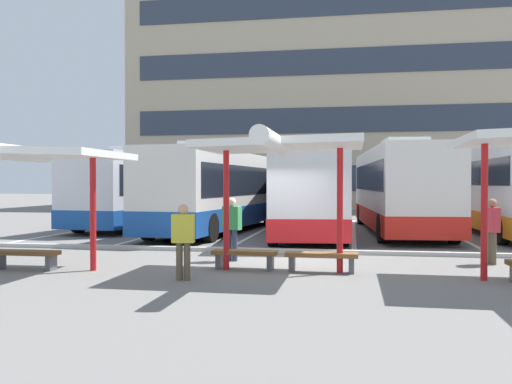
{
  "coord_description": "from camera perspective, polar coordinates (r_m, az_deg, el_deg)",
  "views": [
    {
      "loc": [
        1.88,
        -14.52,
        2.03
      ],
      "look_at": [
        -1.26,
        3.41,
        1.73
      ],
      "focal_mm": 38.88,
      "sensor_mm": 36.0,
      "label": 1
    }
  ],
  "objects": [
    {
      "name": "ground_plane",
      "position": [
        14.78,
        2.55,
        -6.97
      ],
      "size": [
        160.0,
        160.0,
        0.0
      ],
      "primitive_type": "plane",
      "color": "slate"
    },
    {
      "name": "coach_bus_3",
      "position": [
        23.53,
        14.46,
        0.19
      ],
      "size": [
        3.41,
        11.94,
        3.72
      ],
      "color": "silver",
      "rests_on": "ground"
    },
    {
      "name": "waiting_shelter_1",
      "position": [
        12.44,
        2.54,
        4.58
      ],
      "size": [
        3.63,
        4.68,
        3.05
      ],
      "color": "red",
      "rests_on": "ground"
    },
    {
      "name": "lane_stripe_3",
      "position": [
        23.68,
        10.02,
        -3.99
      ],
      "size": [
        0.16,
        14.0,
        0.01
      ],
      "primitive_type": "cube",
      "color": "white",
      "rests_on": "ground"
    },
    {
      "name": "coach_bus_0",
      "position": [
        26.72,
        -10.68,
        0.19
      ],
      "size": [
        3.73,
        11.88,
        3.64
      ],
      "color": "silver",
      "rests_on": "ground"
    },
    {
      "name": "platform_kerb",
      "position": [
        16.16,
        3.19,
        -6.07
      ],
      "size": [
        44.0,
        0.24,
        0.12
      ],
      "primitive_type": "cube",
      "color": "#ADADA8",
      "rests_on": "ground"
    },
    {
      "name": "lane_stripe_0",
      "position": [
        26.33,
        -16.06,
        -3.52
      ],
      "size": [
        0.16,
        14.0,
        0.01
      ],
      "primitive_type": "cube",
      "color": "white",
      "rests_on": "ground"
    },
    {
      "name": "waiting_passenger_0",
      "position": [
        15.01,
        23.13,
        -3.3
      ],
      "size": [
        0.3,
        0.5,
        1.64
      ],
      "color": "brown",
      "rests_on": "ground"
    },
    {
      "name": "coach_bus_1",
      "position": [
        23.26,
        -3.93,
        0.05
      ],
      "size": [
        3.6,
        11.7,
        3.63
      ],
      "color": "silver",
      "rests_on": "ground"
    },
    {
      "name": "lane_stripe_4",
      "position": [
        24.0,
        19.28,
        -3.96
      ],
      "size": [
        0.16,
        14.0,
        0.01
      ],
      "primitive_type": "cube",
      "color": "white",
      "rests_on": "ground"
    },
    {
      "name": "lane_stripe_2",
      "position": [
        23.98,
        0.76,
        -3.91
      ],
      "size": [
        0.16,
        14.0,
        0.01
      ],
      "primitive_type": "cube",
      "color": "white",
      "rests_on": "ground"
    },
    {
      "name": "waiting_passenger_2",
      "position": [
        11.66,
        -7.51,
        -4.58
      ],
      "size": [
        0.48,
        0.27,
        1.59
      ],
      "color": "brown",
      "rests_on": "ground"
    },
    {
      "name": "bench_2",
      "position": [
        12.75,
        6.75,
        -6.72
      ],
      "size": [
        1.65,
        0.44,
        0.45
      ],
      "color": "brown",
      "rests_on": "ground"
    },
    {
      "name": "lane_stripe_1",
      "position": [
        24.89,
        -8.04,
        -3.75
      ],
      "size": [
        0.16,
        14.0,
        0.01
      ],
      "primitive_type": "cube",
      "color": "white",
      "rests_on": "ground"
    },
    {
      "name": "waiting_passenger_1",
      "position": [
        14.45,
        -2.5,
        -3.37
      ],
      "size": [
        0.52,
        0.35,
        1.64
      ],
      "color": "#33384C",
      "rests_on": "ground"
    },
    {
      "name": "bench_0",
      "position": [
        14.11,
        -22.65,
        -6.05
      ],
      "size": [
        1.61,
        0.44,
        0.45
      ],
      "color": "brown",
      "rests_on": "ground"
    },
    {
      "name": "terminal_building",
      "position": [
        49.6,
        7.78,
        8.67
      ],
      "size": [
        31.98,
        14.99,
        20.16
      ],
      "color": "tan",
      "rests_on": "ground"
    },
    {
      "name": "coach_bus_2",
      "position": [
        22.42,
        5.21,
        -0.11
      ],
      "size": [
        3.67,
        12.7,
        3.51
      ],
      "color": "silver",
      "rests_on": "ground"
    },
    {
      "name": "coach_bus_4",
      "position": [
        23.71,
        24.16,
        0.22
      ],
      "size": [
        2.83,
        10.82,
        3.78
      ],
      "color": "silver",
      "rests_on": "ground"
    },
    {
      "name": "bench_1",
      "position": [
        13.08,
        -1.17,
        -6.53
      ],
      "size": [
        1.54,
        0.46,
        0.45
      ],
      "color": "brown",
      "rests_on": "ground"
    },
    {
      "name": "waiting_shelter_0",
      "position": [
        13.93,
        -22.95,
        3.54
      ],
      "size": [
        4.24,
        4.99,
        2.89
      ],
      "color": "red",
      "rests_on": "ground"
    }
  ]
}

